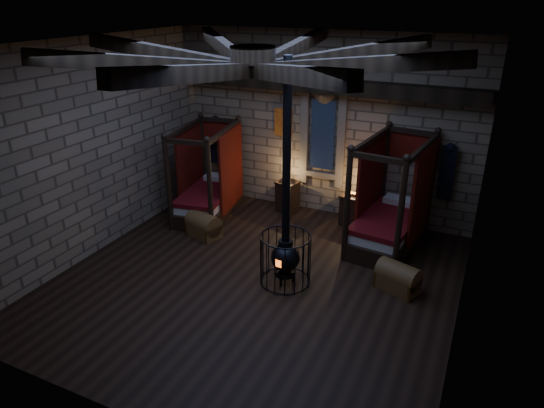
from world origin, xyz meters
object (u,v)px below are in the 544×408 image
at_px(bed_left, 209,193).
at_px(bed_right, 390,220).
at_px(trunk_left, 204,226).
at_px(trunk_right, 398,278).
at_px(stove, 285,254).

bearing_deg(bed_left, bed_right, -6.05).
xyz_separation_m(bed_right, trunk_left, (-3.73, -1.34, -0.32)).
relative_size(trunk_right, stove, 0.21).
distance_m(bed_right, trunk_right, 1.77).
relative_size(bed_left, bed_right, 0.95).
xyz_separation_m(bed_left, stove, (2.88, -2.02, 0.07)).
xyz_separation_m(bed_left, trunk_left, (0.52, -1.08, -0.28)).
distance_m(bed_right, trunk_left, 3.98).
bearing_deg(stove, trunk_right, 25.95).
xyz_separation_m(trunk_right, stove, (-1.92, -0.63, 0.35)).
xyz_separation_m(bed_right, trunk_right, (0.54, -1.66, -0.32)).
xyz_separation_m(trunk_left, stove, (2.35, -0.94, 0.35)).
bearing_deg(bed_right, trunk_left, -153.56).
height_order(bed_right, trunk_right, bed_right).
relative_size(trunk_left, trunk_right, 1.01).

